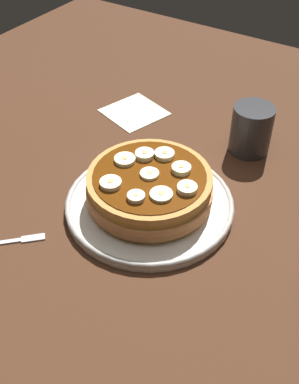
% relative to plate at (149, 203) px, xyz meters
% --- Properties ---
extents(ground_plane, '(1.40, 1.40, 0.03)m').
position_rel_plate_xyz_m(ground_plane, '(0.00, 0.00, -0.02)').
color(ground_plane, '#422616').
extents(plate, '(0.27, 0.27, 0.02)m').
position_rel_plate_xyz_m(plate, '(0.00, 0.00, 0.00)').
color(plate, silver).
rests_on(plate, ground_plane).
extents(pancake_stack, '(0.20, 0.20, 0.05)m').
position_rel_plate_xyz_m(pancake_stack, '(0.00, 0.00, 0.03)').
color(pancake_stack, tan).
rests_on(pancake_stack, plate).
extents(banana_slice_0, '(0.03, 0.03, 0.01)m').
position_rel_plate_xyz_m(banana_slice_0, '(0.00, 0.00, 0.06)').
color(banana_slice_0, '#FBE9B9').
rests_on(banana_slice_0, pancake_stack).
extents(banana_slice_1, '(0.03, 0.03, 0.01)m').
position_rel_plate_xyz_m(banana_slice_1, '(0.03, 0.03, 0.06)').
color(banana_slice_1, '#F1ECBB').
rests_on(banana_slice_1, pancake_stack).
extents(banana_slice_2, '(0.03, 0.03, 0.01)m').
position_rel_plate_xyz_m(banana_slice_2, '(-0.00, -0.07, 0.06)').
color(banana_slice_2, '#FBEDC5').
rests_on(banana_slice_2, pancake_stack).
extents(banana_slice_3, '(0.03, 0.03, 0.01)m').
position_rel_plate_xyz_m(banana_slice_3, '(0.01, 0.05, 0.06)').
color(banana_slice_3, '#F7EEBA').
rests_on(banana_slice_3, pancake_stack).
extents(banana_slice_4, '(0.03, 0.03, 0.01)m').
position_rel_plate_xyz_m(banana_slice_4, '(-0.05, 0.04, 0.06)').
color(banana_slice_4, '#F7E7BA').
rests_on(banana_slice_4, pancake_stack).
extents(banana_slice_5, '(0.03, 0.03, 0.01)m').
position_rel_plate_xyz_m(banana_slice_5, '(-0.03, -0.04, 0.06)').
color(banana_slice_5, '#EDF3BD').
rests_on(banana_slice_5, pancake_stack).
extents(banana_slice_6, '(0.03, 0.03, 0.01)m').
position_rel_plate_xyz_m(banana_slice_6, '(0.05, 0.01, 0.06)').
color(banana_slice_6, '#F3F0BA').
rests_on(banana_slice_6, pancake_stack).
extents(banana_slice_7, '(0.03, 0.03, 0.01)m').
position_rel_plate_xyz_m(banana_slice_7, '(0.03, -0.04, 0.06)').
color(banana_slice_7, '#F5F1B9').
rests_on(banana_slice_7, pancake_stack).
extents(banana_slice_8, '(0.03, 0.03, 0.01)m').
position_rel_plate_xyz_m(banana_slice_8, '(-0.05, -0.01, 0.06)').
color(banana_slice_8, '#F3E3BD').
rests_on(banana_slice_8, pancake_stack).
extents(coffee_mug, '(0.11, 0.07, 0.09)m').
position_rel_plate_xyz_m(coffee_mug, '(0.23, -0.07, 0.04)').
color(coffee_mug, '#262628').
rests_on(coffee_mug, ground_plane).
extents(napkin, '(0.14, 0.14, 0.00)m').
position_rel_plate_xyz_m(napkin, '(0.22, 0.18, -0.01)').
color(napkin, beige).
rests_on(napkin, ground_plane).
extents(fork, '(0.10, 0.10, 0.01)m').
position_rel_plate_xyz_m(fork, '(-0.18, 0.14, -0.01)').
color(fork, silver).
rests_on(fork, ground_plane).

